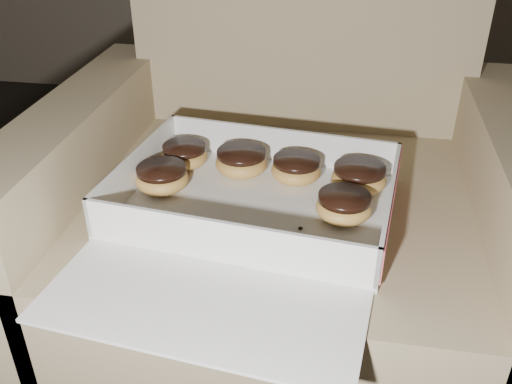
{
  "coord_description": "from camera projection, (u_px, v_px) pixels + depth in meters",
  "views": [
    {
      "loc": [
        0.47,
        0.12,
        0.85
      ],
      "look_at": [
        0.35,
        0.85,
        0.4
      ],
      "focal_mm": 40.0,
      "sensor_mm": 36.0,
      "label": 1
    }
  ],
  "objects": [
    {
      "name": "armchair",
      "position": [
        284.0,
        229.0,
        1.02
      ],
      "size": [
        0.8,
        0.68,
        0.84
      ],
      "color": "#967E60",
      "rests_on": "floor"
    },
    {
      "name": "bakery_box",
      "position": [
        250.0,
        215.0,
        0.84
      ],
      "size": [
        0.45,
        0.51,
        0.07
      ],
      "rotation": [
        0.0,
        0.0,
        -0.12
      ],
      "color": "white",
      "rests_on": "armchair"
    },
    {
      "name": "donut_a",
      "position": [
        344.0,
        206.0,
        0.82
      ],
      "size": [
        0.08,
        0.08,
        0.04
      ],
      "color": "gold",
      "rests_on": "bakery_box"
    },
    {
      "name": "donut_b",
      "position": [
        296.0,
        169.0,
        0.92
      ],
      "size": [
        0.08,
        0.08,
        0.04
      ],
      "color": "gold",
      "rests_on": "bakery_box"
    },
    {
      "name": "donut_c",
      "position": [
        162.0,
        178.0,
        0.9
      ],
      "size": [
        0.08,
        0.08,
        0.04
      ],
      "color": "gold",
      "rests_on": "bakery_box"
    },
    {
      "name": "donut_d",
      "position": [
        359.0,
        177.0,
        0.89
      ],
      "size": [
        0.09,
        0.09,
        0.04
      ],
      "color": "gold",
      "rests_on": "bakery_box"
    },
    {
      "name": "donut_e",
      "position": [
        185.0,
        155.0,
        0.97
      ],
      "size": [
        0.08,
        0.08,
        0.04
      ],
      "color": "gold",
      "rests_on": "bakery_box"
    },
    {
      "name": "donut_f",
      "position": [
        241.0,
        161.0,
        0.94
      ],
      "size": [
        0.09,
        0.09,
        0.04
      ],
      "color": "gold",
      "rests_on": "bakery_box"
    },
    {
      "name": "crumb_a",
      "position": [
        195.0,
        218.0,
        0.83
      ],
      "size": [
        0.01,
        0.01,
        0.0
      ],
      "primitive_type": "ellipsoid",
      "color": "black",
      "rests_on": "bakery_box"
    },
    {
      "name": "crumb_b",
      "position": [
        215.0,
        235.0,
        0.8
      ],
      "size": [
        0.01,
        0.01,
        0.0
      ],
      "primitive_type": "ellipsoid",
      "color": "black",
      "rests_on": "bakery_box"
    },
    {
      "name": "crumb_c",
      "position": [
        300.0,
        228.0,
        0.81
      ],
      "size": [
        0.01,
        0.01,
        0.0
      ],
      "primitive_type": "ellipsoid",
      "color": "black",
      "rests_on": "bakery_box"
    },
    {
      "name": "crumb_d",
      "position": [
        174.0,
        233.0,
        0.8
      ],
      "size": [
        0.01,
        0.01,
        0.0
      ],
      "primitive_type": "ellipsoid",
      "color": "black",
      "rests_on": "bakery_box"
    }
  ]
}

